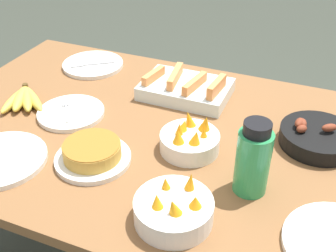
% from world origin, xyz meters
% --- Properties ---
extents(dining_table, '(1.63, 0.98, 0.71)m').
position_xyz_m(dining_table, '(0.00, 0.00, 0.63)').
color(dining_table, brown).
rests_on(dining_table, ground_plane).
extents(banana_bunch, '(0.18, 0.19, 0.04)m').
position_xyz_m(banana_bunch, '(-0.54, -0.02, 0.73)').
color(banana_bunch, gold).
rests_on(banana_bunch, dining_table).
extents(melon_tray, '(0.31, 0.21, 0.10)m').
position_xyz_m(melon_tray, '(-0.03, 0.25, 0.74)').
color(melon_tray, silver).
rests_on(melon_tray, dining_table).
extents(skillet, '(0.35, 0.25, 0.08)m').
position_xyz_m(skillet, '(0.44, 0.12, 0.74)').
color(skillet, black).
rests_on(skillet, dining_table).
extents(frittata_plate_center, '(0.22, 0.22, 0.06)m').
position_xyz_m(frittata_plate_center, '(-0.15, -0.21, 0.74)').
color(frittata_plate_center, silver).
rests_on(frittata_plate_center, dining_table).
extents(empty_plate_near_front, '(0.25, 0.25, 0.02)m').
position_xyz_m(empty_plate_near_front, '(-0.47, 0.33, 0.72)').
color(empty_plate_near_front, silver).
rests_on(empty_plate_near_front, dining_table).
extents(empty_plate_far_right, '(0.26, 0.26, 0.02)m').
position_xyz_m(empty_plate_far_right, '(-0.39, -0.31, 0.72)').
color(empty_plate_far_right, silver).
rests_on(empty_plate_far_right, dining_table).
extents(empty_plate_mid_edge, '(0.22, 0.22, 0.02)m').
position_xyz_m(empty_plate_mid_edge, '(-0.35, -0.02, 0.72)').
color(empty_plate_mid_edge, silver).
rests_on(empty_plate_mid_edge, dining_table).
extents(fruit_bowl_mango, '(0.18, 0.18, 0.11)m').
position_xyz_m(fruit_bowl_mango, '(0.09, -0.05, 0.75)').
color(fruit_bowl_mango, silver).
rests_on(fruit_bowl_mango, dining_table).
extents(fruit_bowl_citrus, '(0.19, 0.19, 0.11)m').
position_xyz_m(fruit_bowl_citrus, '(0.15, -0.33, 0.75)').
color(fruit_bowl_citrus, silver).
rests_on(fruit_bowl_citrus, dining_table).
extents(water_bottle, '(0.09, 0.09, 0.21)m').
position_xyz_m(water_bottle, '(0.30, -0.15, 0.81)').
color(water_bottle, '#2D9351').
rests_on(water_bottle, dining_table).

